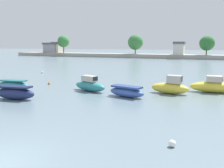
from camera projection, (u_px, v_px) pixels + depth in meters
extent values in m
ellipsoid|color=teal|center=(13.00, 86.00, 24.41)|extent=(3.74, 1.52, 0.99)
cube|color=#226367|center=(12.00, 81.00, 24.32)|extent=(3.00, 1.25, 0.12)
ellipsoid|color=navy|center=(15.00, 93.00, 20.62)|extent=(3.81, 1.58, 1.03)
cube|color=#161E41|center=(15.00, 87.00, 20.53)|extent=(3.06, 1.31, 0.13)
ellipsoid|color=teal|center=(90.00, 86.00, 24.29)|extent=(4.12, 2.39, 0.99)
cube|color=#BCB2A3|center=(89.00, 79.00, 24.20)|extent=(1.80, 1.22, 0.56)
cube|color=black|center=(95.00, 79.00, 23.66)|extent=(0.29, 0.65, 0.40)
ellipsoid|color=#3856A8|center=(127.00, 92.00, 21.62)|extent=(3.67, 2.02, 0.84)
cube|color=navy|center=(127.00, 87.00, 21.54)|extent=(2.95, 1.66, 0.16)
ellipsoid|color=yellow|center=(170.00, 88.00, 23.02)|extent=(3.73, 1.63, 1.04)
cube|color=#BCB2A3|center=(174.00, 79.00, 22.69)|extent=(1.42, 0.88, 0.74)
cube|color=black|center=(182.00, 79.00, 22.36)|extent=(0.15, 0.68, 0.52)
ellipsoid|color=yellow|center=(215.00, 87.00, 23.52)|extent=(4.79, 1.72, 1.07)
cube|color=#BCB2A3|center=(214.00, 79.00, 23.42)|extent=(1.48, 1.12, 0.58)
cube|color=black|center=(222.00, 78.00, 23.20)|extent=(0.15, 0.92, 0.40)
sphere|color=orange|center=(49.00, 83.00, 28.36)|extent=(0.30, 0.30, 0.30)
sphere|color=white|center=(172.00, 143.00, 11.09)|extent=(0.33, 0.33, 0.33)
sphere|color=white|center=(42.00, 72.00, 39.10)|extent=(0.31, 0.31, 0.31)
cube|color=#9E998C|center=(184.00, 57.00, 79.24)|extent=(132.96, 7.15, 1.32)
cube|color=#99939E|center=(52.00, 48.00, 98.85)|extent=(5.55, 4.30, 3.30)
cube|color=#565156|center=(52.00, 44.00, 98.53)|extent=(6.11, 4.73, 0.70)
cube|color=beige|center=(57.00, 48.00, 98.32)|extent=(3.14, 3.39, 3.54)
cube|color=#565156|center=(57.00, 43.00, 97.97)|extent=(3.45, 3.73, 0.70)
cube|color=beige|center=(179.00, 49.00, 78.69)|extent=(3.17, 4.81, 3.49)
cube|color=#565156|center=(179.00, 43.00, 78.34)|extent=(3.49, 5.29, 0.70)
cylinder|color=brown|center=(206.00, 52.00, 76.90)|extent=(0.36, 0.36, 1.80)
sphere|color=#2D6B33|center=(207.00, 43.00, 76.45)|extent=(4.70, 4.70, 4.70)
cylinder|color=brown|center=(64.00, 50.00, 94.62)|extent=(0.36, 0.36, 2.63)
sphere|color=#387A3D|center=(63.00, 41.00, 94.10)|extent=(4.60, 4.60, 4.60)
cylinder|color=brown|center=(135.00, 51.00, 86.15)|extent=(0.36, 0.36, 1.92)
sphere|color=#387A3D|center=(135.00, 42.00, 85.65)|extent=(5.37, 5.37, 5.37)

